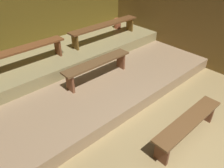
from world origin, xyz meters
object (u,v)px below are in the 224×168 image
Objects in this scene: bench_lower_center at (97,65)px; bench_middle_left at (15,54)px; bench_middle_right at (105,27)px; pail_middle at (118,23)px; bench_floor_center at (188,123)px.

bench_middle_left reaches higher than bench_lower_center.
bench_middle_right reaches higher than bench_lower_center.
pail_middle is at bearing 36.65° from bench_lower_center.
bench_middle_left and bench_middle_right have the same top height.
bench_middle_left is (-1.46, 3.48, 0.57)m from bench_floor_center.
bench_middle_right is 1.06m from pail_middle.
bench_middle_right is (1.27, 1.19, 0.29)m from bench_lower_center.
pail_middle is at bearing 7.21° from bench_middle_left.
bench_lower_center is at bearing -41.93° from bench_middle_left.
bench_floor_center is 3.70m from bench_middle_right.
bench_floor_center is 3.81m from bench_middle_left.
bench_lower_center reaches higher than bench_floor_center.
bench_floor_center is at bearing -86.70° from bench_lower_center.
bench_floor_center is 5.47× the size of pail_middle.
pail_middle is (2.20, 1.64, 0.08)m from bench_lower_center.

